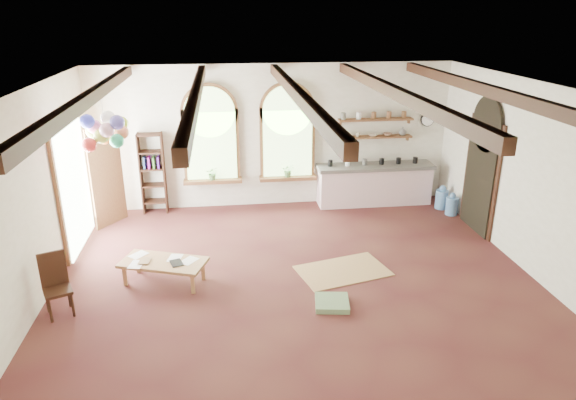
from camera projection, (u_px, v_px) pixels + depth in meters
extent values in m
plane|color=#582C24|center=(295.00, 275.00, 8.81)|extent=(8.00, 8.00, 0.00)
cube|color=brown|center=(211.00, 146.00, 11.32)|extent=(1.24, 0.08, 1.64)
cylinder|color=brown|center=(209.00, 112.00, 11.06)|extent=(1.24, 0.08, 1.24)
cube|color=#A3D17D|center=(211.00, 146.00, 11.29)|extent=(1.10, 0.04, 1.50)
cube|color=brown|center=(213.00, 181.00, 11.52)|extent=(1.30, 0.28, 0.08)
cube|color=brown|center=(287.00, 143.00, 11.53)|extent=(1.24, 0.08, 1.64)
cylinder|color=brown|center=(287.00, 110.00, 11.26)|extent=(1.24, 0.08, 1.24)
cube|color=#A3D17D|center=(288.00, 144.00, 11.49)|extent=(1.10, 0.04, 1.50)
cube|color=brown|center=(288.00, 178.00, 11.72)|extent=(1.30, 0.28, 0.08)
cube|color=brown|center=(74.00, 188.00, 9.60)|extent=(0.10, 1.90, 2.50)
cube|color=black|center=(480.00, 178.00, 10.29)|extent=(0.10, 1.30, 2.40)
cube|color=#F9D3DE|center=(374.00, 186.00, 11.90)|extent=(2.60, 0.55, 0.86)
cube|color=slate|center=(375.00, 166.00, 11.74)|extent=(2.68, 0.62, 0.08)
cube|color=brown|center=(375.00, 137.00, 11.68)|extent=(1.70, 0.24, 0.04)
cube|color=brown|center=(376.00, 119.00, 11.54)|extent=(1.70, 0.24, 0.04)
cylinder|color=black|center=(428.00, 120.00, 11.77)|extent=(0.32, 0.04, 0.32)
cube|color=#331810|center=(141.00, 174.00, 11.22)|extent=(0.03, 0.32, 1.80)
cube|color=#331810|center=(164.00, 173.00, 11.28)|extent=(0.03, 0.32, 1.80)
cube|color=#AF7350|center=(163.00, 262.00, 8.45)|extent=(1.52, 1.07, 0.05)
cube|color=#AF7350|center=(125.00, 276.00, 8.43)|extent=(0.06, 0.06, 0.35)
cube|color=#AF7350|center=(193.00, 283.00, 8.20)|extent=(0.06, 0.06, 0.35)
cube|color=#AF7350|center=(138.00, 263.00, 8.85)|extent=(0.06, 0.06, 0.35)
cube|color=#AF7350|center=(203.00, 270.00, 8.61)|extent=(0.06, 0.06, 0.35)
cube|color=#331810|center=(58.00, 291.00, 7.55)|extent=(0.50, 0.50, 0.05)
cube|color=#331810|center=(53.00, 269.00, 7.59)|extent=(0.36, 0.19, 0.56)
cube|color=tan|center=(343.00, 271.00, 8.94)|extent=(1.71, 1.29, 0.02)
cube|color=#69885E|center=(332.00, 303.00, 7.90)|extent=(0.58, 0.58, 0.09)
cylinder|color=#5C8EC6|center=(442.00, 199.00, 11.68)|extent=(0.28, 0.28, 0.43)
sphere|color=#5C8EC6|center=(443.00, 189.00, 11.59)|extent=(0.15, 0.15, 0.15)
cylinder|color=#5C8EC6|center=(452.00, 206.00, 11.33)|extent=(0.26, 0.26, 0.40)
sphere|color=#5C8EC6|center=(453.00, 196.00, 11.25)|extent=(0.14, 0.14, 0.14)
cylinder|color=white|center=(102.00, 105.00, 8.57)|extent=(0.01, 0.01, 0.85)
sphere|color=#2BBB7D|center=(117.00, 141.00, 8.77)|extent=(0.24, 0.24, 0.24)
sphere|color=#E67D4C|center=(122.00, 132.00, 8.85)|extent=(0.24, 0.24, 0.24)
sphere|color=#B8E730|center=(121.00, 123.00, 8.97)|extent=(0.24, 0.24, 0.24)
sphere|color=white|center=(108.00, 118.00, 8.83)|extent=(0.24, 0.24, 0.24)
sphere|color=orange|center=(104.00, 137.00, 9.01)|extent=(0.24, 0.24, 0.24)
sphere|color=#8BAE4A|center=(93.00, 131.00, 8.93)|extent=(0.24, 0.24, 0.24)
sphere|color=#CB5FA9|center=(94.00, 127.00, 8.71)|extent=(0.24, 0.24, 0.24)
sphere|color=#323BD7|center=(87.00, 121.00, 8.55)|extent=(0.24, 0.24, 0.24)
sphere|color=#FC3B38|center=(89.00, 145.00, 8.52)|extent=(0.24, 0.24, 0.24)
sphere|color=#CAE751|center=(101.00, 136.00, 8.57)|extent=(0.24, 0.24, 0.24)
sphere|color=#F8B7D9|center=(107.00, 130.00, 8.48)|extent=(0.24, 0.24, 0.24)
sphere|color=#5C56C8|center=(117.00, 122.00, 8.48)|extent=(0.24, 0.24, 0.24)
imported|color=olive|center=(139.00, 261.00, 8.42)|extent=(0.20, 0.27, 0.02)
cube|color=black|center=(176.00, 263.00, 8.37)|extent=(0.26, 0.31, 0.01)
imported|color=#598C4C|center=(213.00, 173.00, 11.42)|extent=(0.27, 0.23, 0.30)
imported|color=#598C4C|center=(288.00, 170.00, 11.63)|extent=(0.27, 0.23, 0.30)
imported|color=white|center=(343.00, 135.00, 11.56)|extent=(0.12, 0.10, 0.10)
imported|color=beige|center=(358.00, 135.00, 11.60)|extent=(0.10, 0.10, 0.09)
imported|color=beige|center=(373.00, 135.00, 11.65)|extent=(0.22, 0.22, 0.05)
imported|color=#8C664C|center=(388.00, 134.00, 11.69)|extent=(0.20, 0.20, 0.06)
imported|color=slate|center=(403.00, 131.00, 11.71)|extent=(0.18, 0.18, 0.19)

